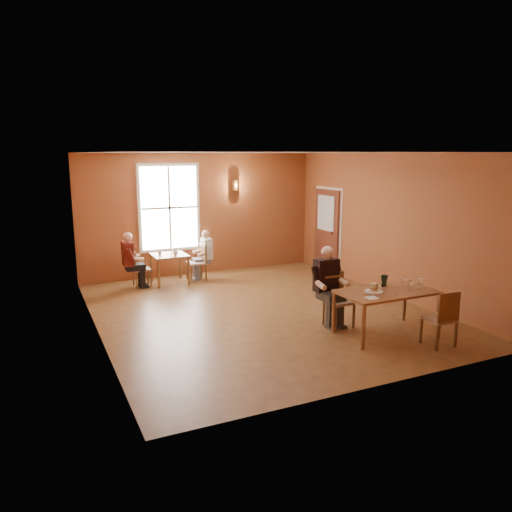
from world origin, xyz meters
name	(u,v)px	position (x,y,z in m)	size (l,w,h in m)	color
ground	(260,311)	(0.00, 0.00, 0.00)	(6.00, 7.00, 0.01)	brown
wall_back	(200,214)	(0.00, 3.50, 1.50)	(6.00, 0.04, 3.00)	brown
wall_front	(381,275)	(0.00, -3.50, 1.50)	(6.00, 0.04, 3.00)	brown
wall_left	(93,247)	(-3.00, 0.00, 1.50)	(0.04, 7.00, 3.00)	brown
wall_right	(388,225)	(3.00, 0.00, 1.50)	(0.04, 7.00, 3.00)	brown
ceiling	(261,153)	(0.00, 0.00, 3.00)	(6.00, 7.00, 0.04)	white
window	(169,208)	(-0.80, 3.45, 1.70)	(1.36, 0.10, 1.96)	white
door	(326,231)	(2.94, 2.30, 1.05)	(0.12, 1.04, 2.10)	maroon
wall_sconce	(235,185)	(0.90, 3.40, 2.20)	(0.16, 0.16, 0.28)	brown
main_table	(386,312)	(1.38, -2.00, 0.38)	(1.60, 0.90, 0.75)	brown
chair_diner_main	(339,300)	(0.88, -1.35, 0.47)	(0.42, 0.42, 0.94)	#552816
diner_main	(340,290)	(0.88, -1.38, 0.68)	(0.54, 0.54, 1.35)	#3F2A1F
chair_empty	(439,318)	(1.81, -2.75, 0.45)	(0.40, 0.40, 0.91)	#5B3816
plate_food	(374,291)	(1.13, -1.97, 0.77)	(0.29, 0.29, 0.04)	silver
sandwich	(374,288)	(1.17, -1.91, 0.81)	(0.09, 0.09, 0.11)	tan
goblet_a	(403,281)	(1.80, -1.89, 0.84)	(0.07, 0.07, 0.18)	white
goblet_b	(420,283)	(1.95, -2.14, 0.85)	(0.08, 0.08, 0.20)	silver
goblet_c	(410,285)	(1.73, -2.15, 0.85)	(0.07, 0.07, 0.19)	white
menu_stand	(384,281)	(1.52, -1.74, 0.85)	(0.12, 0.06, 0.20)	black
knife	(396,294)	(1.37, -2.24, 0.75)	(0.21, 0.02, 0.00)	silver
napkin	(372,298)	(0.89, -2.23, 0.75)	(0.17, 0.17, 0.01)	silver
second_table	(170,269)	(-1.01, 2.81, 0.34)	(0.78, 0.78, 0.69)	brown
chair_diner_white	(196,262)	(-0.36, 2.81, 0.45)	(0.39, 0.39, 0.89)	#542A16
diner_white	(197,257)	(-0.33, 2.81, 0.57)	(0.46, 0.46, 1.15)	white
chair_diner_maroon	(142,268)	(-1.66, 2.81, 0.41)	(0.37, 0.37, 0.83)	#422213
diner_maroon	(140,260)	(-1.69, 2.81, 0.62)	(0.49, 0.49, 1.24)	maroon
cup_a	(175,253)	(-0.90, 2.70, 0.73)	(0.12, 0.12, 0.09)	beige
cup_b	(160,252)	(-1.21, 2.91, 0.73)	(0.10, 0.10, 0.09)	silver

